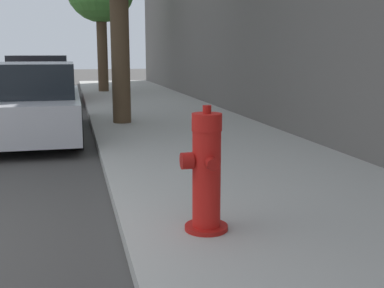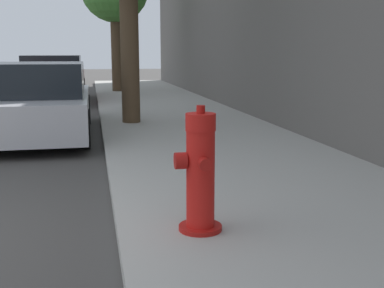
% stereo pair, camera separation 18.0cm
% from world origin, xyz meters
% --- Properties ---
extents(sidewalk_slab, '(3.19, 40.00, 0.12)m').
position_xyz_m(sidewalk_slab, '(3.52, 0.00, 0.06)').
color(sidewalk_slab, '#A8A59E').
rests_on(sidewalk_slab, ground_plane).
extents(fire_hydrant, '(0.36, 0.36, 0.96)m').
position_xyz_m(fire_hydrant, '(2.55, -0.14, 0.57)').
color(fire_hydrant, '#A91511').
rests_on(fire_hydrant, sidewalk_slab).
extents(parked_car_near, '(1.87, 4.21, 1.29)m').
position_xyz_m(parked_car_near, '(0.79, 5.19, 0.62)').
color(parked_car_near, '#B7B7BC').
rests_on(parked_car_near, ground_plane).
extents(parked_car_mid, '(1.74, 3.90, 1.38)m').
position_xyz_m(parked_car_mid, '(0.69, 11.25, 0.67)').
color(parked_car_mid, maroon).
rests_on(parked_car_mid, ground_plane).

